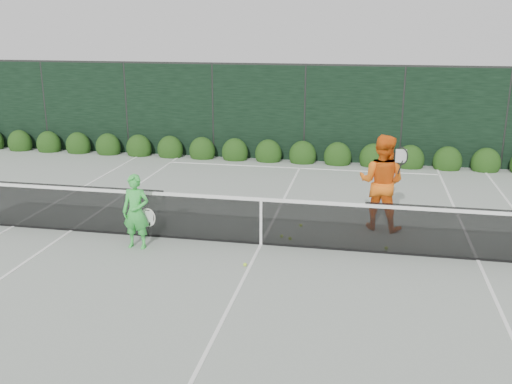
# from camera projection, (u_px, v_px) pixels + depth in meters

# --- Properties ---
(ground) EXTENTS (80.00, 80.00, 0.00)m
(ground) POSITION_uv_depth(u_px,v_px,m) (261.00, 245.00, 11.37)
(ground) COLOR gray
(ground) RESTS_ON ground
(tennis_net) EXTENTS (12.90, 0.10, 1.07)m
(tennis_net) POSITION_uv_depth(u_px,v_px,m) (260.00, 219.00, 11.23)
(tennis_net) COLOR #10311E
(tennis_net) RESTS_ON ground
(player_woman) EXTENTS (0.62, 0.36, 1.47)m
(player_woman) POSITION_uv_depth(u_px,v_px,m) (136.00, 212.00, 11.04)
(player_woman) COLOR green
(player_woman) RESTS_ON ground
(player_man) EXTENTS (1.17, 1.03, 2.04)m
(player_man) POSITION_uv_depth(u_px,v_px,m) (381.00, 182.00, 12.02)
(player_man) COLOR orange
(player_man) RESTS_ON ground
(court_lines) EXTENTS (11.03, 23.83, 0.01)m
(court_lines) POSITION_uv_depth(u_px,v_px,m) (261.00, 244.00, 11.37)
(court_lines) COLOR white
(court_lines) RESTS_ON ground
(windscreen_fence) EXTENTS (32.00, 21.07, 3.06)m
(windscreen_fence) POSITION_uv_depth(u_px,v_px,m) (227.00, 216.00, 8.39)
(windscreen_fence) COLOR black
(windscreen_fence) RESTS_ON ground
(hedge_row) EXTENTS (31.66, 0.65, 0.94)m
(hedge_row) POSITION_uv_depth(u_px,v_px,m) (303.00, 155.00, 18.04)
(hedge_row) COLOR #16330D
(hedge_row) RESTS_ON ground
(tennis_balls) EXTENTS (2.60, 2.37, 0.07)m
(tennis_balls) POSITION_uv_depth(u_px,v_px,m) (301.00, 242.00, 11.43)
(tennis_balls) COLOR #BCEF35
(tennis_balls) RESTS_ON ground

